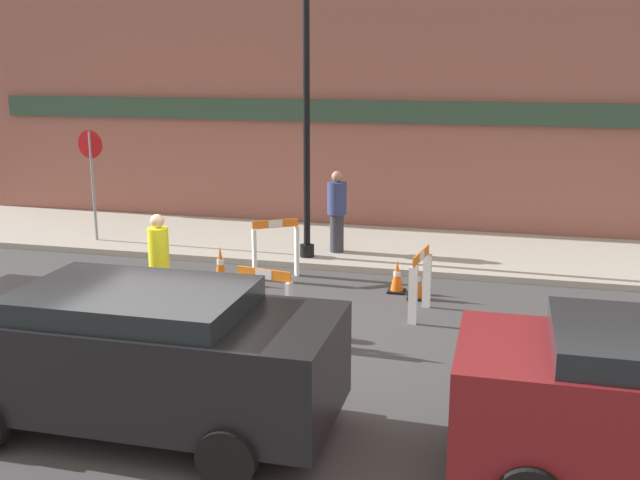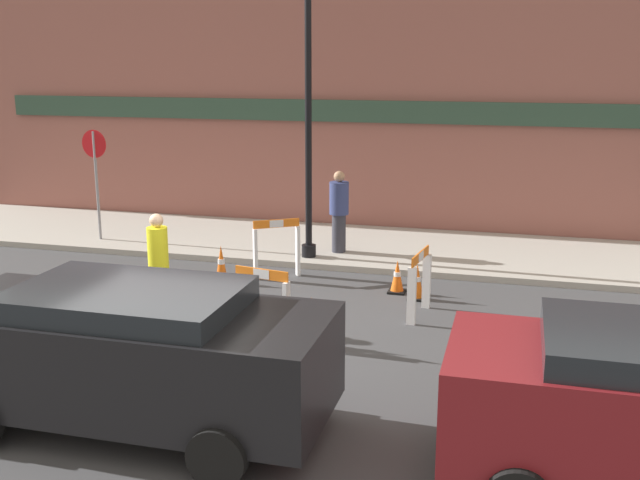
# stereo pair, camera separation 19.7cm
# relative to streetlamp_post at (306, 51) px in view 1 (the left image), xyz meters

# --- Properties ---
(ground_plane) EXTENTS (60.00, 60.00, 0.00)m
(ground_plane) POSITION_rel_streetlamp_post_xyz_m (-0.67, -5.00, -4.11)
(ground_plane) COLOR #424244
(sidewalk_slab) EXTENTS (18.00, 3.60, 0.12)m
(sidewalk_slab) POSITION_rel_streetlamp_post_xyz_m (-0.67, 1.30, -4.05)
(sidewalk_slab) COLOR #ADA89E
(sidewalk_slab) RESTS_ON ground_plane
(storefront_facade) EXTENTS (18.00, 0.22, 5.50)m
(storefront_facade) POSITION_rel_streetlamp_post_xyz_m (-0.67, 3.17, -1.36)
(storefront_facade) COLOR #93564C
(storefront_facade) RESTS_ON ground_plane
(streetlamp_post) EXTENTS (0.44, 0.44, 6.31)m
(streetlamp_post) POSITION_rel_streetlamp_post_xyz_m (0.00, 0.00, 0.00)
(streetlamp_post) COLOR black
(streetlamp_post) RESTS_ON sidewalk_slab
(stop_sign) EXTENTS (0.60, 0.08, 2.39)m
(stop_sign) POSITION_rel_streetlamp_post_xyz_m (-4.83, 0.24, -2.40)
(stop_sign) COLOR gray
(stop_sign) RESTS_ON sidewalk_slab
(barricade_0) EXTENTS (0.81, 0.59, 1.10)m
(barricade_0) POSITION_rel_streetlamp_post_xyz_m (-0.29, -1.17, -3.52)
(barricade_0) COLOR white
(barricade_0) RESTS_ON ground_plane
(barricade_1) EXTENTS (0.86, 0.28, 1.10)m
(barricade_1) POSITION_rel_streetlamp_post_xyz_m (0.54, -4.33, -3.52)
(barricade_1) COLOR white
(barricade_1) RESTS_ON ground_plane
(barricade_2) EXTENTS (0.26, 0.93, 1.06)m
(barricade_2) POSITION_rel_streetlamp_post_xyz_m (2.56, -2.63, -3.53)
(barricade_2) COLOR white
(barricade_2) RESTS_ON ground_plane
(traffic_cone_0) EXTENTS (0.30, 0.30, 0.48)m
(traffic_cone_0) POSITION_rel_streetlamp_post_xyz_m (-0.29, -4.04, -3.89)
(traffic_cone_0) COLOR black
(traffic_cone_0) RESTS_ON ground_plane
(traffic_cone_1) EXTENTS (0.30, 0.30, 0.58)m
(traffic_cone_1) POSITION_rel_streetlamp_post_xyz_m (2.03, -1.52, -3.83)
(traffic_cone_1) COLOR black
(traffic_cone_1) RESTS_ON ground_plane
(traffic_cone_2) EXTENTS (0.30, 0.30, 0.70)m
(traffic_cone_2) POSITION_rel_streetlamp_post_xyz_m (-1.15, -1.76, -3.77)
(traffic_cone_2) COLOR black
(traffic_cone_2) RESTS_ON ground_plane
(traffic_cone_3) EXTENTS (0.30, 0.30, 0.72)m
(traffic_cone_3) POSITION_rel_streetlamp_post_xyz_m (1.25, -4.27, -3.76)
(traffic_cone_3) COLOR black
(traffic_cone_3) RESTS_ON ground_plane
(traffic_cone_4) EXTENTS (0.30, 0.30, 0.62)m
(traffic_cone_4) POSITION_rel_streetlamp_post_xyz_m (2.42, -1.79, -3.81)
(traffic_cone_4) COLOR black
(traffic_cone_4) RESTS_ON ground_plane
(traffic_cone_5) EXTENTS (0.30, 0.30, 0.47)m
(traffic_cone_5) POSITION_rel_streetlamp_post_xyz_m (-0.38, -3.39, -3.89)
(traffic_cone_5) COLOR black
(traffic_cone_5) RESTS_ON ground_plane
(person_worker) EXTENTS (0.44, 0.44, 1.71)m
(person_worker) POSITION_rel_streetlamp_post_xyz_m (-1.29, -3.89, -3.19)
(person_worker) COLOR #33333D
(person_worker) RESTS_ON ground_plane
(person_pedestrian) EXTENTS (0.48, 0.48, 1.67)m
(person_pedestrian) POSITION_rel_streetlamp_post_xyz_m (0.49, 0.52, -3.11)
(person_pedestrian) COLOR #33333D
(person_pedestrian) RESTS_ON sidewalk_slab
(parked_car_1) EXTENTS (4.39, 1.93, 1.61)m
(parked_car_1) POSITION_rel_streetlamp_post_xyz_m (0.00, -7.10, -3.19)
(parked_car_1) COLOR black
(parked_car_1) RESTS_ON ground_plane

